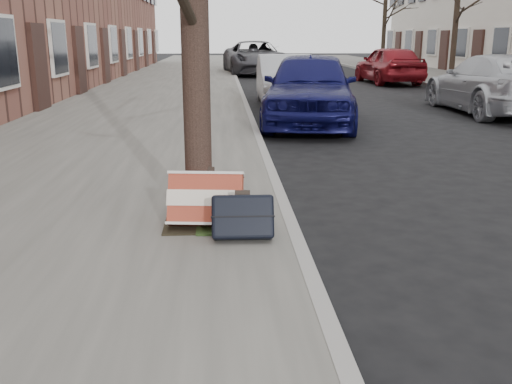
{
  "coord_description": "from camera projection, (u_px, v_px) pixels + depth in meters",
  "views": [
    {
      "loc": [
        -1.88,
        -3.96,
        1.8
      ],
      "look_at": [
        -1.6,
        0.8,
        0.5
      ],
      "focal_mm": 40.0,
      "sensor_mm": 36.0,
      "label": 1
    }
  ],
  "objects": [
    {
      "name": "car_far_back",
      "position": [
        389.0,
        65.0,
        22.27
      ],
      "size": [
        1.98,
        4.4,
        1.47
      ],
      "primitive_type": "imported",
      "rotation": [
        0.0,
        0.0,
        3.2
      ],
      "color": "maroon",
      "rests_on": "ground"
    },
    {
      "name": "tree_far_c",
      "position": [
        384.0,
        23.0,
        31.53
      ],
      "size": [
        0.23,
        0.23,
        4.76
      ],
      "primitive_type": "cylinder",
      "color": "black",
      "rests_on": "far_sidewalk"
    },
    {
      "name": "car_far_front",
      "position": [
        494.0,
        84.0,
        13.54
      ],
      "size": [
        2.05,
        4.89,
        1.41
      ],
      "primitive_type": "imported",
      "rotation": [
        0.0,
        0.0,
        3.13
      ],
      "color": "#ADB0B5",
      "rests_on": "ground"
    },
    {
      "name": "car_near_mid",
      "position": [
        285.0,
        80.0,
        15.31
      ],
      "size": [
        1.47,
        4.05,
        1.33
      ],
      "primitive_type": "imported",
      "rotation": [
        0.0,
        0.0,
        -0.02
      ],
      "color": "#B0B3B8",
      "rests_on": "ground"
    },
    {
      "name": "far_sidewalk",
      "position": [
        508.0,
        90.0,
        19.27
      ],
      "size": [
        4.0,
        70.0,
        0.12
      ],
      "primitive_type": "cube",
      "color": "slate",
      "rests_on": "ground"
    },
    {
      "name": "suitcase_navy",
      "position": [
        243.0,
        216.0,
        4.83
      ],
      "size": [
        0.53,
        0.32,
        0.41
      ],
      "primitive_type": "cube",
      "rotation": [
        -0.42,
        0.0,
        -0.01
      ],
      "color": "black",
      "rests_on": "near_sidewalk"
    },
    {
      "name": "suitcase_red",
      "position": [
        206.0,
        200.0,
        5.15
      ],
      "size": [
        0.7,
        0.43,
        0.51
      ],
      "primitive_type": "cube",
      "rotation": [
        -0.42,
        0.0,
        -0.11
      ],
      "color": "maroon",
      "rests_on": "near_sidewalk"
    },
    {
      "name": "dirt_patch",
      "position": [
        211.0,
        219.0,
        5.4
      ],
      "size": [
        0.85,
        0.85,
        0.02
      ],
      "primitive_type": "cube",
      "color": "black",
      "rests_on": "near_sidewalk"
    },
    {
      "name": "car_near_back",
      "position": [
        255.0,
        58.0,
        27.47
      ],
      "size": [
        3.13,
        5.94,
        1.59
      ],
      "primitive_type": "imported",
      "rotation": [
        0.0,
        0.0,
        0.09
      ],
      "color": "#37363B",
      "rests_on": "ground"
    },
    {
      "name": "ground",
      "position": [
        469.0,
        278.0,
        4.39
      ],
      "size": [
        120.0,
        120.0,
        0.0
      ],
      "primitive_type": "plane",
      "color": "black",
      "rests_on": "ground"
    },
    {
      "name": "near_sidewalk",
      "position": [
        166.0,
        92.0,
        18.6
      ],
      "size": [
        5.0,
        70.0,
        0.12
      ],
      "primitive_type": "cube",
      "color": "gray",
      "rests_on": "ground"
    },
    {
      "name": "tree_far_b",
      "position": [
        456.0,
        22.0,
        21.97
      ],
      "size": [
        0.22,
        0.22,
        4.47
      ],
      "primitive_type": "cylinder",
      "color": "black",
      "rests_on": "far_sidewalk"
    },
    {
      "name": "car_near_front",
      "position": [
        310.0,
        88.0,
        11.79
      ],
      "size": [
        2.53,
        4.73,
        1.53
      ],
      "primitive_type": "imported",
      "rotation": [
        0.0,
        0.0,
        -0.17
      ],
      "color": "#0D0E43",
      "rests_on": "ground"
    }
  ]
}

